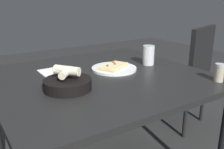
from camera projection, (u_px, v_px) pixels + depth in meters
The scene contains 7 objects.
dining_table at pixel (100, 84), 1.43m from camera, with size 1.06×1.15×0.71m.
pizza_plate at pixel (114, 68), 1.52m from camera, with size 0.27×0.27×0.04m.
bread_basket at pixel (68, 82), 1.20m from camera, with size 0.23×0.23×0.12m.
beer_glass at pixel (148, 56), 1.62m from camera, with size 0.07×0.07×0.13m.
pepper_shaker at pixel (219, 74), 1.31m from camera, with size 0.05×0.05×0.09m.
napkin at pixel (51, 72), 1.47m from camera, with size 0.16×0.12×0.00m.
chair_near at pixel (187, 72), 2.16m from camera, with size 0.55×0.55×0.90m.
Camera 1 is at (1.17, -0.68, 1.15)m, focal length 40.26 mm.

